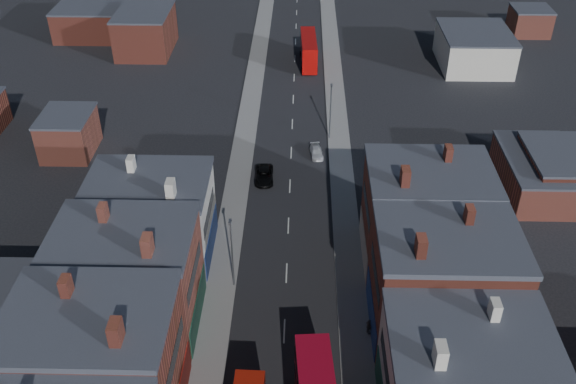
{
  "coord_description": "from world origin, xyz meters",
  "views": [
    {
      "loc": [
        1.34,
        -17.44,
        43.97
      ],
      "look_at": [
        0.0,
        38.28,
        5.78
      ],
      "focal_mm": 40.0,
      "sensor_mm": 36.0,
      "label": 1
    }
  ],
  "objects_px": {
    "bus_2": "(309,50)",
    "car_2": "(264,175)",
    "car_3": "(316,152)",
    "ped_3": "(369,327)"
  },
  "relations": [
    {
      "from": "car_2",
      "to": "ped_3",
      "type": "relative_size",
      "value": 2.92
    },
    {
      "from": "bus_2",
      "to": "ped_3",
      "type": "bearing_deg",
      "value": -87.17
    },
    {
      "from": "bus_2",
      "to": "ped_3",
      "type": "xyz_separation_m",
      "value": [
        5.34,
        -61.87,
        -1.57
      ]
    },
    {
      "from": "bus_2",
      "to": "car_3",
      "type": "xyz_separation_m",
      "value": [
        0.99,
        -30.31,
        -1.99
      ]
    },
    {
      "from": "car_3",
      "to": "car_2",
      "type": "bearing_deg",
      "value": -144.52
    },
    {
      "from": "bus_2",
      "to": "car_3",
      "type": "relative_size",
      "value": 2.96
    },
    {
      "from": "car_3",
      "to": "ped_3",
      "type": "relative_size",
      "value": 2.21
    },
    {
      "from": "bus_2",
      "to": "ped_3",
      "type": "distance_m",
      "value": 62.12
    },
    {
      "from": "bus_2",
      "to": "car_2",
      "type": "bearing_deg",
      "value": -100.86
    },
    {
      "from": "bus_2",
      "to": "car_2",
      "type": "xyz_separation_m",
      "value": [
        -5.6,
        -36.33,
        -1.85
      ]
    }
  ]
}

